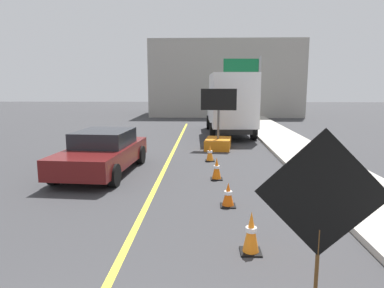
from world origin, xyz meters
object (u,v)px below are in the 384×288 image
at_px(highway_guide_sign, 249,78).
at_px(traffic_cone_far_lane, 217,169).
at_px(arrow_board_trailer, 218,138).
at_px(pickup_car, 103,152).
at_px(traffic_cone_curbside, 210,153).
at_px(traffic_cone_mid_lane, 228,195).
at_px(roadwork_sign, 321,197).
at_px(traffic_cone_near_sign, 251,233).
at_px(box_truck, 230,103).

bearing_deg(highway_guide_sign, traffic_cone_far_lane, -100.25).
xyz_separation_m(arrow_board_trailer, pickup_car, (-3.94, -4.60, 0.21)).
relative_size(arrow_board_trailer, traffic_cone_curbside, 4.24).
distance_m(arrow_board_trailer, traffic_cone_curbside, 2.74).
bearing_deg(traffic_cone_curbside, pickup_car, -151.73).
height_order(arrow_board_trailer, traffic_cone_mid_lane, arrow_board_trailer).
bearing_deg(traffic_cone_curbside, roadwork_sign, -81.82).
relative_size(roadwork_sign, traffic_cone_curbside, 3.66).
bearing_deg(arrow_board_trailer, traffic_cone_near_sign, -88.87).
xyz_separation_m(box_truck, traffic_cone_mid_lane, (-0.87, -12.20, -1.58)).
distance_m(highway_guide_sign, traffic_cone_curbside, 13.98).
height_order(pickup_car, traffic_cone_curbside, pickup_car).
height_order(highway_guide_sign, traffic_cone_far_lane, highway_guide_sign).
xyz_separation_m(arrow_board_trailer, traffic_cone_mid_lane, (-0.04, -7.68, -0.20)).
height_order(roadwork_sign, traffic_cone_far_lane, roadwork_sign).
height_order(arrow_board_trailer, highway_guide_sign, highway_guide_sign).
height_order(roadwork_sign, box_truck, box_truck).
relative_size(roadwork_sign, pickup_car, 0.51).
height_order(pickup_car, traffic_cone_far_lane, pickup_car).
bearing_deg(box_truck, highway_guide_sign, 73.42).
bearing_deg(arrow_board_trailer, highway_guide_sign, 76.02).
relative_size(traffic_cone_mid_lane, traffic_cone_far_lane, 0.86).
relative_size(arrow_board_trailer, traffic_cone_near_sign, 3.65).
bearing_deg(traffic_cone_far_lane, traffic_cone_curbside, 93.80).
height_order(arrow_board_trailer, pickup_car, arrow_board_trailer).
height_order(pickup_car, highway_guide_sign, highway_guide_sign).
xyz_separation_m(roadwork_sign, pickup_car, (-4.78, 6.80, -0.78)).
relative_size(box_truck, traffic_cone_mid_lane, 11.97).
distance_m(roadwork_sign, traffic_cone_far_lane, 6.31).
height_order(arrow_board_trailer, box_truck, box_truck).
xyz_separation_m(box_truck, highway_guide_sign, (1.80, 6.06, 1.56)).
relative_size(box_truck, highway_guide_sign, 1.39).
xyz_separation_m(pickup_car, traffic_cone_far_lane, (3.70, -0.69, -0.36)).
distance_m(arrow_board_trailer, traffic_cone_mid_lane, 7.68).
height_order(box_truck, traffic_cone_curbside, box_truck).
distance_m(arrow_board_trailer, highway_guide_sign, 11.29).
bearing_deg(highway_guide_sign, traffic_cone_mid_lane, -98.34).
relative_size(arrow_board_trailer, box_truck, 0.39).
relative_size(roadwork_sign, traffic_cone_far_lane, 3.44).
height_order(arrow_board_trailer, traffic_cone_curbside, arrow_board_trailer).
height_order(roadwork_sign, traffic_cone_mid_lane, roadwork_sign).
bearing_deg(arrow_board_trailer, box_truck, 79.60).
bearing_deg(traffic_cone_mid_lane, traffic_cone_far_lane, 94.67).
height_order(traffic_cone_mid_lane, traffic_cone_far_lane, traffic_cone_far_lane).
relative_size(traffic_cone_near_sign, traffic_cone_mid_lane, 1.27).
bearing_deg(traffic_cone_curbside, traffic_cone_mid_lane, -85.78).
relative_size(pickup_car, traffic_cone_near_sign, 6.22).
bearing_deg(traffic_cone_mid_lane, traffic_cone_near_sign, -84.07).
distance_m(pickup_car, traffic_cone_near_sign, 6.80).
bearing_deg(traffic_cone_near_sign, pickup_car, 127.57).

